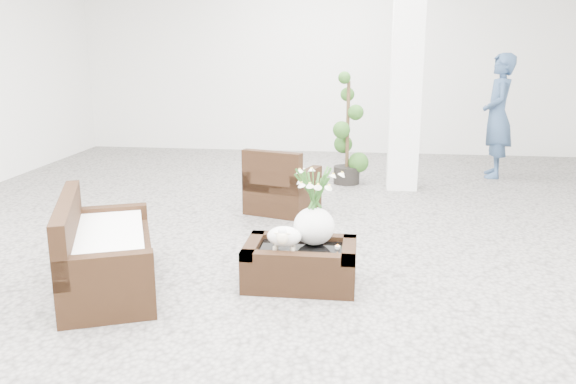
# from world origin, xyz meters

# --- Properties ---
(ground) EXTENTS (11.00, 11.00, 0.00)m
(ground) POSITION_xyz_m (0.00, 0.00, 0.00)
(ground) COLOR gray
(ground) RESTS_ON ground
(column) EXTENTS (0.40, 0.40, 3.50)m
(column) POSITION_xyz_m (1.20, 2.80, 1.75)
(column) COLOR white
(column) RESTS_ON ground
(coffee_table) EXTENTS (0.90, 0.60, 0.31)m
(coffee_table) POSITION_xyz_m (0.18, -0.72, 0.16)
(coffee_table) COLOR black
(coffee_table) RESTS_ON ground
(sheep_figurine) EXTENTS (0.28, 0.23, 0.21)m
(sheep_figurine) POSITION_xyz_m (0.06, -0.82, 0.42)
(sheep_figurine) COLOR white
(sheep_figurine) RESTS_ON coffee_table
(planter_narcissus) EXTENTS (0.44, 0.44, 0.80)m
(planter_narcissus) POSITION_xyz_m (0.28, -0.62, 0.71)
(planter_narcissus) COLOR white
(planter_narcissus) RESTS_ON coffee_table
(tealight) EXTENTS (0.04, 0.04, 0.03)m
(tealight) POSITION_xyz_m (0.48, -0.70, 0.33)
(tealight) COLOR white
(tealight) RESTS_ON coffee_table
(armchair) EXTENTS (0.89, 0.87, 0.76)m
(armchair) POSITION_xyz_m (-0.26, 1.44, 0.38)
(armchair) COLOR black
(armchair) RESTS_ON ground
(loveseat) EXTENTS (1.17, 1.56, 0.75)m
(loveseat) POSITION_xyz_m (-1.35, -0.99, 0.38)
(loveseat) COLOR black
(loveseat) RESTS_ON ground
(topiary) EXTENTS (0.41, 0.41, 1.54)m
(topiary) POSITION_xyz_m (0.44, 2.97, 0.77)
(topiary) COLOR #234817
(topiary) RESTS_ON ground
(shopper) EXTENTS (0.50, 0.70, 1.81)m
(shopper) POSITION_xyz_m (2.60, 3.70, 0.90)
(shopper) COLOR #30486B
(shopper) RESTS_ON ground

